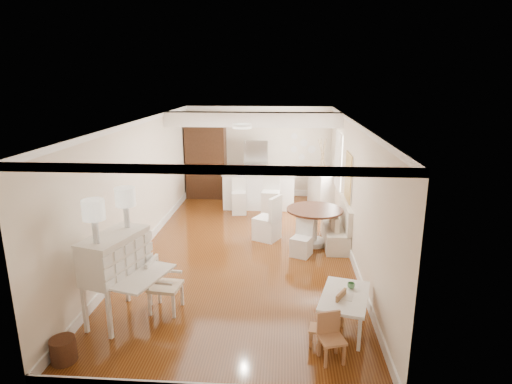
# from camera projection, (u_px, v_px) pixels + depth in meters

# --- Properties ---
(room) EXTENTS (9.00, 9.04, 2.82)m
(room) POSITION_uv_depth(u_px,v_px,m) (248.00, 158.00, 9.18)
(room) COLOR brown
(room) RESTS_ON ground
(secretary_bureau) EXTENTS (1.36, 1.38, 1.40)m
(secretary_bureau) POSITION_uv_depth(u_px,v_px,m) (117.00, 277.00, 6.53)
(secretary_bureau) COLOR white
(secretary_bureau) RESTS_ON ground
(gustavian_armchair) EXTENTS (0.55, 0.55, 0.88)m
(gustavian_armchair) POSITION_uv_depth(u_px,v_px,m) (165.00, 285.00, 6.83)
(gustavian_armchair) COLOR white
(gustavian_armchair) RESTS_ON ground
(wicker_basket) EXTENTS (0.40, 0.40, 0.33)m
(wicker_basket) POSITION_uv_depth(u_px,v_px,m) (63.00, 350.00, 5.65)
(wicker_basket) COLOR #4B2917
(wicker_basket) RESTS_ON ground
(kids_table) EXTENTS (0.91, 1.22, 0.55)m
(kids_table) POSITION_uv_depth(u_px,v_px,m) (344.00, 311.00, 6.38)
(kids_table) COLOR silver
(kids_table) RESTS_ON ground
(kids_chair_a) EXTENTS (0.30, 0.30, 0.53)m
(kids_chair_a) POSITION_uv_depth(u_px,v_px,m) (319.00, 328.00, 5.98)
(kids_chair_a) COLOR tan
(kids_chair_a) RESTS_ON ground
(kids_chair_b) EXTENTS (0.43, 0.43, 0.66)m
(kids_chair_b) POSITION_uv_depth(u_px,v_px,m) (332.00, 309.00, 6.36)
(kids_chair_b) COLOR #A6794B
(kids_chair_b) RESTS_ON ground
(kids_chair_c) EXTENTS (0.40, 0.40, 0.66)m
(kids_chair_c) POSITION_uv_depth(u_px,v_px,m) (332.00, 339.00, 5.63)
(kids_chair_c) COLOR #B77D53
(kids_chair_c) RESTS_ON ground
(banquette) EXTENTS (0.52, 1.60, 0.98)m
(banquette) POSITION_uv_depth(u_px,v_px,m) (335.00, 223.00, 9.60)
(banquette) COLOR silver
(banquette) RESTS_ON ground
(dining_table) EXTENTS (1.51, 1.51, 0.84)m
(dining_table) POSITION_uv_depth(u_px,v_px,m) (314.00, 227.00, 9.55)
(dining_table) COLOR #4E2819
(dining_table) RESTS_ON ground
(slip_chair_near) EXTENTS (0.51, 0.52, 0.81)m
(slip_chair_near) POSITION_uv_depth(u_px,v_px,m) (302.00, 237.00, 8.96)
(slip_chair_near) COLOR white
(slip_chair_near) RESTS_ON ground
(slip_chair_far) EXTENTS (0.69, 0.68, 1.06)m
(slip_chair_far) POSITION_uv_depth(u_px,v_px,m) (267.00, 218.00, 9.85)
(slip_chair_far) COLOR white
(slip_chair_far) RESTS_ON ground
(breakfast_counter) EXTENTS (2.05, 0.65, 1.03)m
(breakfast_counter) POSITION_uv_depth(u_px,v_px,m) (259.00, 191.00, 12.23)
(breakfast_counter) COLOR white
(breakfast_counter) RESTS_ON ground
(bar_stool_left) EXTENTS (0.44, 0.44, 0.98)m
(bar_stool_left) POSITION_uv_depth(u_px,v_px,m) (239.00, 197.00, 11.72)
(bar_stool_left) COLOR white
(bar_stool_left) RESTS_ON ground
(bar_stool_right) EXTENTS (0.49, 0.49, 1.15)m
(bar_stool_right) POSITION_uv_depth(u_px,v_px,m) (271.00, 197.00, 11.41)
(bar_stool_right) COLOR white
(bar_stool_right) RESTS_ON ground
(pantry_cabinet) EXTENTS (1.20, 0.60, 2.30)m
(pantry_cabinet) POSITION_uv_depth(u_px,v_px,m) (206.00, 161.00, 13.22)
(pantry_cabinet) COLOR #381E11
(pantry_cabinet) RESTS_ON ground
(fridge) EXTENTS (0.75, 0.65, 1.80)m
(fridge) POSITION_uv_depth(u_px,v_px,m) (267.00, 170.00, 13.13)
(fridge) COLOR silver
(fridge) RESTS_ON ground
(sideboard) EXTENTS (0.75, 1.12, 0.99)m
(sideboard) POSITION_uv_depth(u_px,v_px,m) (321.00, 190.00, 12.41)
(sideboard) COLOR silver
(sideboard) RESTS_ON ground
(pencil_cup) EXTENTS (0.12, 0.12, 0.09)m
(pencil_cup) POSITION_uv_depth(u_px,v_px,m) (351.00, 286.00, 6.50)
(pencil_cup) COLOR #5D9F66
(pencil_cup) RESTS_ON kids_table
(branch_vase) EXTENTS (0.24, 0.24, 0.19)m
(branch_vase) POSITION_uv_depth(u_px,v_px,m) (320.00, 170.00, 12.28)
(branch_vase) COLOR silver
(branch_vase) RESTS_ON sideboard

